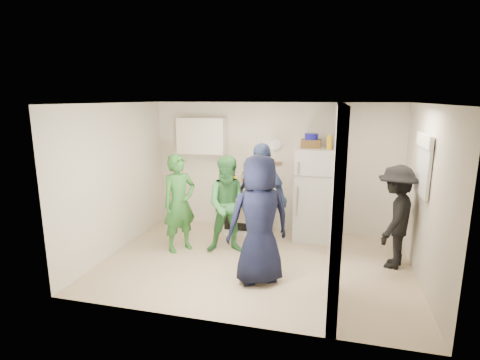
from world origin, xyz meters
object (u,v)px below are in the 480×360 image
at_px(blue_bowl, 311,136).
at_px(person_navy, 259,220).
at_px(stove, 245,209).
at_px(person_green_center, 230,205).
at_px(person_denim, 261,197).
at_px(person_nook, 396,217).
at_px(wicker_basket, 311,144).
at_px(fridge, 314,194).
at_px(person_green_left, 179,203).
at_px(yellow_cup_stack_top, 329,142).

distance_m(blue_bowl, person_navy, 2.27).
bearing_deg(stove, person_green_center, -90.51).
xyz_separation_m(person_denim, person_nook, (2.13, -0.19, -0.13)).
bearing_deg(wicker_basket, stove, -179.07).
relative_size(wicker_basket, person_nook, 0.22).
distance_m(fridge, person_green_center, 1.67).
bearing_deg(person_green_left, person_navy, -80.23).
bearing_deg(person_navy, person_green_left, -57.41).
bearing_deg(person_denim, fridge, 73.74).
bearing_deg(person_green_center, person_green_left, 173.43).
bearing_deg(person_green_center, fridge, 21.49).
relative_size(wicker_basket, person_green_left, 0.21).
bearing_deg(person_nook, stove, -89.67).
relative_size(fridge, yellow_cup_stack_top, 6.78).
xyz_separation_m(fridge, wicker_basket, (-0.10, 0.05, 0.92)).
bearing_deg(person_nook, fridge, -105.51).
xyz_separation_m(person_green_center, person_nook, (2.61, 0.08, -0.02)).
bearing_deg(blue_bowl, yellow_cup_stack_top, -25.11).
height_order(stove, person_green_center, person_green_center).
relative_size(wicker_basket, person_green_center, 0.21).
xyz_separation_m(fridge, person_navy, (-0.66, -1.93, 0.07)).
height_order(person_green_left, person_denim, person_denim).
relative_size(stove, yellow_cup_stack_top, 3.54).
height_order(fridge, person_nook, fridge).
relative_size(person_green_center, person_nook, 1.03).
xyz_separation_m(stove, yellow_cup_stack_top, (1.55, -0.13, 1.38)).
relative_size(blue_bowl, person_denim, 0.13).
bearing_deg(stove, blue_bowl, 0.93).
height_order(stove, wicker_basket, wicker_basket).
bearing_deg(blue_bowl, person_navy, -105.71).
bearing_deg(yellow_cup_stack_top, person_navy, -115.63).
xyz_separation_m(stove, person_denim, (0.47, -0.77, 0.48)).
xyz_separation_m(blue_bowl, person_green_left, (-2.09, -1.19, -1.06)).
relative_size(wicker_basket, person_navy, 0.19).
bearing_deg(person_green_center, wicker_basket, 25.02).
xyz_separation_m(person_green_left, person_denim, (1.33, 0.40, 0.09)).
distance_m(stove, blue_bowl, 1.90).
bearing_deg(blue_bowl, person_green_left, -150.40).
height_order(wicker_basket, person_green_center, wicker_basket).
height_order(wicker_basket, blue_bowl, blue_bowl).
bearing_deg(person_navy, person_nook, 177.32).
height_order(blue_bowl, person_nook, blue_bowl).
relative_size(person_denim, person_nook, 1.16).
bearing_deg(person_green_center, blue_bowl, 25.02).
bearing_deg(person_nook, yellow_cup_stack_top, -107.58).
bearing_deg(person_nook, person_denim, -74.53).
bearing_deg(yellow_cup_stack_top, blue_bowl, 154.89).
height_order(yellow_cup_stack_top, person_nook, yellow_cup_stack_top).
bearing_deg(fridge, person_denim, -139.27).
height_order(stove, person_navy, person_navy).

